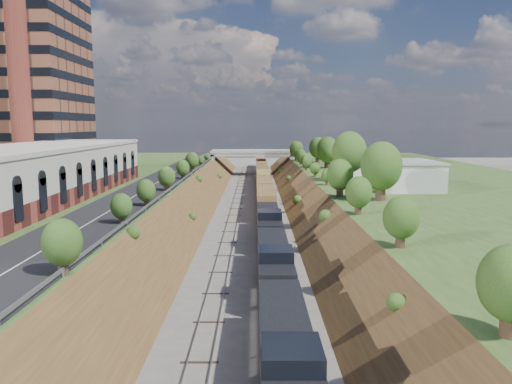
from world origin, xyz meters
name	(u,v)px	position (x,y,z in m)	size (l,w,h in m)	color
platform_left	(55,197)	(-33.00, 60.00, 2.50)	(44.00, 180.00, 5.00)	#304E20
platform_right	(445,197)	(33.00, 60.00, 2.50)	(44.00, 180.00, 5.00)	#304E20
embankment_left	(185,212)	(-11.00, 60.00, 0.00)	(7.07, 180.00, 7.07)	brown
embankment_right	(315,212)	(11.00, 60.00, 0.00)	(7.07, 180.00, 7.07)	brown
rail_left_track	(235,211)	(-2.60, 60.00, 0.09)	(1.58, 180.00, 0.18)	gray
rail_right_track	(265,211)	(2.60, 60.00, 0.09)	(1.58, 180.00, 0.18)	gray
road	(158,182)	(-15.50, 60.00, 5.05)	(8.00, 180.00, 0.10)	black
guardrail	(182,180)	(-11.40, 59.80, 5.55)	(0.10, 171.00, 0.70)	#99999E
commercial_building	(22,175)	(-28.00, 38.00, 8.51)	(14.30, 62.30, 7.00)	maroon
highrise_tower	(13,26)	(-44.00, 72.00, 32.88)	(22.00, 22.00, 53.90)	brown
smokestack	(18,58)	(-36.00, 56.00, 25.00)	(3.20, 3.20, 40.00)	maroon
overpass	(252,158)	(0.00, 122.00, 4.92)	(24.50, 8.30, 7.40)	gray
white_building_near	(404,176)	(23.50, 52.00, 7.00)	(9.00, 12.00, 4.00)	silver
white_building_far	(368,165)	(23.00, 74.00, 6.80)	(8.00, 10.00, 3.60)	silver
tree_right_large	(381,167)	(17.00, 40.00, 9.38)	(5.25, 5.25, 7.61)	#473323
tree_left_crest	(112,212)	(-11.80, 20.00, 7.04)	(2.45, 2.45, 3.55)	#473323
freight_train	(264,184)	(2.60, 78.44, 2.52)	(2.88, 162.67, 4.55)	black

